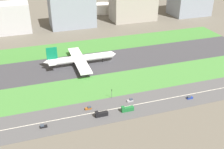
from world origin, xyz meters
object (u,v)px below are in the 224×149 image
office_tower (133,2)px  fuel_tank_centre (81,10)px  car_2 (88,108)px  terminal_building (5,18)px  fuel_tank_west (61,11)px  car_5 (190,98)px  truck_1 (101,114)px  truck_2 (127,109)px  fuel_tank_east (103,8)px  car_1 (130,100)px  hangar_building (72,11)px  traffic_light (112,93)px  airliner (80,59)px  car_6 (43,126)px

office_tower → fuel_tank_centre: bearing=143.1°
car_2 → terminal_building: 190.00m
car_2 → fuel_tank_west: (17.54, 227.00, 6.38)m
terminal_building → office_tower: bearing=0.0°
car_5 → truck_1: bearing=0.0°
truck_2 → fuel_tank_centre: bearing=-95.4°
office_tower → fuel_tank_east: size_ratio=2.29×
car_1 → fuel_tank_east: fuel_tank_east is taller
truck_1 → fuel_tank_west: 237.35m
truck_2 → hangar_building: hangar_building is taller
truck_1 → traffic_light: size_ratio=1.17×
airliner → fuel_tank_centre: size_ratio=2.79×
car_5 → traffic_light: bearing=-19.0°
fuel_tank_west → fuel_tank_east: (60.75, 0.00, -0.81)m
terminal_building → hangar_building: hangar_building is taller
airliner → car_6: airliner is taller
airliner → terminal_building: (-61.39, 114.00, 10.38)m
car_2 → fuel_tank_east: bearing=71.0°
truck_1 → fuel_tank_west: bearing=-92.8°
car_2 → traffic_light: (18.96, 7.99, 3.37)m
office_tower → car_1: bearing=-112.6°
truck_2 → traffic_light: size_ratio=1.17×
truck_2 → car_1: 11.85m
airliner → fuel_tank_east: airliner is taller
car_5 → fuel_tank_centre: fuel_tank_centre is taller
fuel_tank_centre → truck_2: bearing=-95.4°
airliner → fuel_tank_west: size_ratio=3.60×
office_tower → fuel_tank_centre: size_ratio=2.47×
car_2 → car_5: size_ratio=1.00×
truck_1 → fuel_tank_west: size_ratio=0.46×
traffic_light → terminal_building: terminal_building is taller
hangar_building → office_tower: 80.95m
airliner → hangar_building: hangar_building is taller
truck_1 → office_tower: bearing=-117.5°
hangar_building → fuel_tank_centre: 51.00m
hangar_building → fuel_tank_east: size_ratio=2.13×
car_6 → traffic_light: traffic_light is taller
truck_2 → terminal_building: 207.02m
traffic_light → terminal_building: bearing=112.3°
airliner → traffic_light: airliner is taller
car_1 → car_6: size_ratio=1.00×
car_5 → traffic_light: (-52.22, 17.99, 3.37)m
car_5 → office_tower: (34.71, 192.00, 22.11)m
truck_1 → terminal_building: (-58.11, 192.00, 14.94)m
car_6 → terminal_building: bearing=-83.6°
car_1 → fuel_tank_east: 232.14m
fuel_tank_centre → hangar_building: bearing=-114.9°
airliner → car_6: 87.73m
car_5 → traffic_light: traffic_light is taller
office_tower → fuel_tank_centre: (-59.93, 45.00, -16.00)m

